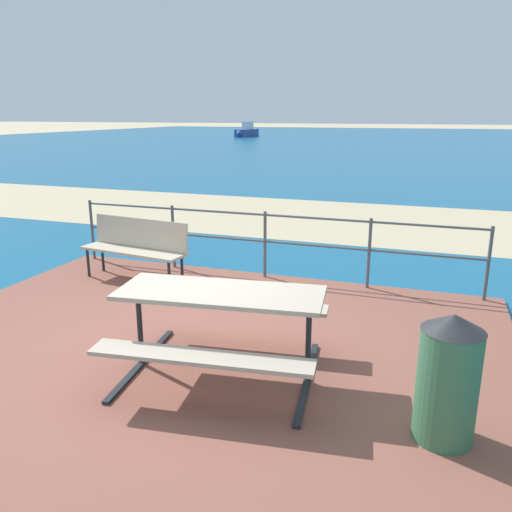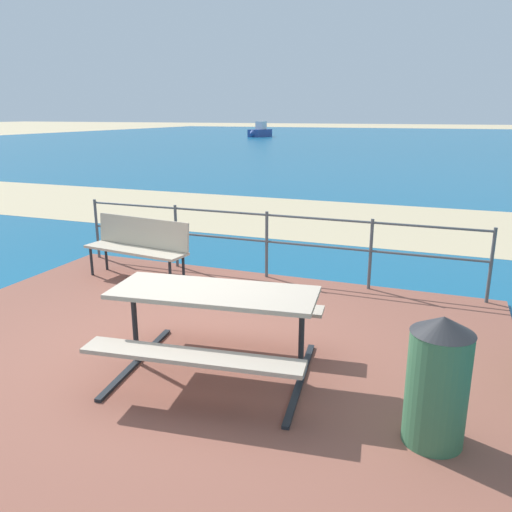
% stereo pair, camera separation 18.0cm
% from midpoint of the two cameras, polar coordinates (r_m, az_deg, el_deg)
% --- Properties ---
extents(ground_plane, '(240.00, 240.00, 0.00)m').
position_cam_midpoint_polar(ground_plane, '(5.35, -8.42, -10.66)').
color(ground_plane, tan).
extents(patio_paving, '(6.40, 5.20, 0.06)m').
position_cam_midpoint_polar(patio_paving, '(5.34, -8.43, -10.37)').
color(patio_paving, brown).
rests_on(patio_paving, ground).
extents(sea_water, '(90.00, 90.00, 0.01)m').
position_cam_midpoint_polar(sea_water, '(44.34, 16.55, 12.03)').
color(sea_water, '#145B84').
rests_on(sea_water, ground).
extents(beach_strip, '(54.02, 4.96, 0.01)m').
position_cam_midpoint_polar(beach_strip, '(11.91, 7.75, 4.16)').
color(beach_strip, tan).
rests_on(beach_strip, ground).
extents(picnic_table, '(1.98, 1.66, 0.80)m').
position_cam_midpoint_polar(picnic_table, '(4.56, -5.12, -6.27)').
color(picnic_table, tan).
rests_on(picnic_table, patio_paving).
extents(park_bench, '(1.63, 0.61, 0.87)m').
position_cam_midpoint_polar(park_bench, '(7.41, -13.96, 1.36)').
color(park_bench, '#BCAD93').
rests_on(park_bench, patio_paving).
extents(railing_fence, '(5.94, 0.04, 0.97)m').
position_cam_midpoint_polar(railing_fence, '(7.26, 0.31, 2.33)').
color(railing_fence, '#4C5156').
rests_on(railing_fence, patio_paving).
extents(trash_bin, '(0.44, 0.44, 0.97)m').
position_cam_midpoint_polar(trash_bin, '(3.92, 19.48, -12.76)').
color(trash_bin, '#386B47').
rests_on(trash_bin, patio_paving).
extents(boat_near, '(1.80, 3.49, 1.56)m').
position_cam_midpoint_polar(boat_near, '(54.49, -1.20, 13.77)').
color(boat_near, '#2D478C').
rests_on(boat_near, sea_water).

